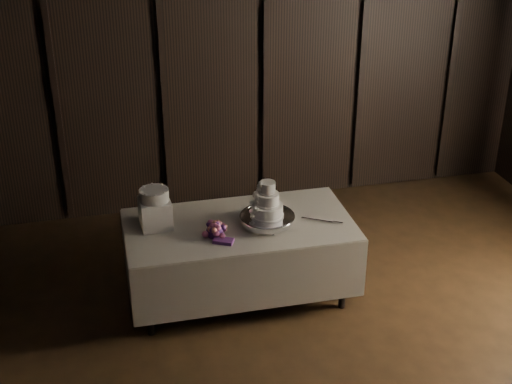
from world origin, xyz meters
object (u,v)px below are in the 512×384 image
at_px(display_table, 240,257).
at_px(cake_stand, 267,220).
at_px(box_pedestal, 155,213).
at_px(wedding_cake, 265,203).
at_px(small_cake, 154,195).
at_px(bouquet, 215,230).

height_order(display_table, cake_stand, cake_stand).
bearing_deg(box_pedestal, wedding_cake, -13.37).
height_order(display_table, small_cake, small_cake).
relative_size(display_table, box_pedestal, 7.69).
bearing_deg(box_pedestal, cake_stand, -12.26).
bearing_deg(cake_stand, bouquet, -169.62).
bearing_deg(small_cake, wedding_cake, -13.37).
relative_size(cake_stand, small_cake, 1.93).
relative_size(display_table, small_cake, 7.96).
relative_size(wedding_cake, small_cake, 1.28).
xyz_separation_m(bouquet, box_pedestal, (-0.46, 0.29, 0.07)).
height_order(display_table, wedding_cake, wedding_cake).
bearing_deg(display_table, bouquet, -145.89).
height_order(display_table, box_pedestal, box_pedestal).
distance_m(cake_stand, bouquet, 0.49).
height_order(box_pedestal, small_cake, small_cake).
distance_m(display_table, small_cake, 0.97).
bearing_deg(small_cake, box_pedestal, 0.00).
relative_size(wedding_cake, bouquet, 0.87).
distance_m(display_table, wedding_cake, 0.60).
height_order(bouquet, small_cake, small_cake).
bearing_deg(display_table, cake_stand, -17.87).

